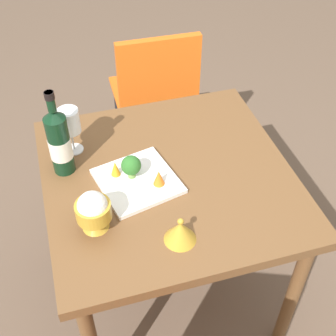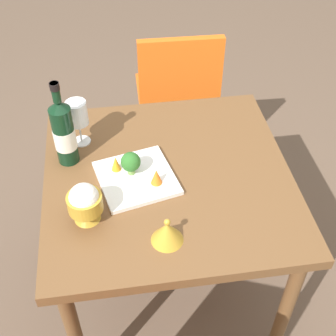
# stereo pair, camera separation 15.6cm
# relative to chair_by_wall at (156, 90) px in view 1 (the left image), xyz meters

# --- Properties ---
(ground_plane) EXTENTS (8.00, 8.00, 0.00)m
(ground_plane) POSITION_rel_chair_by_wall_xyz_m (0.17, 0.79, -0.53)
(ground_plane) COLOR brown
(dining_table) EXTENTS (0.86, 0.86, 0.72)m
(dining_table) POSITION_rel_chair_by_wall_xyz_m (0.17, 0.79, 0.11)
(dining_table) COLOR brown
(dining_table) RESTS_ON ground_plane
(chair_by_wall) EXTENTS (0.41, 0.41, 0.85)m
(chair_by_wall) POSITION_rel_chair_by_wall_xyz_m (0.00, 0.00, 0.00)
(chair_by_wall) COLOR orange
(chair_by_wall) RESTS_ON ground_plane
(wine_bottle) EXTENTS (0.08, 0.08, 0.32)m
(wine_bottle) POSITION_rel_chair_by_wall_xyz_m (0.51, 0.67, 0.32)
(wine_bottle) COLOR black
(wine_bottle) RESTS_ON dining_table
(wine_glass) EXTENTS (0.08, 0.08, 0.18)m
(wine_glass) POSITION_rel_chair_by_wall_xyz_m (0.46, 0.57, 0.32)
(wine_glass) COLOR white
(wine_glass) RESTS_ON dining_table
(rice_bowl) EXTENTS (0.11, 0.11, 0.14)m
(rice_bowl) POSITION_rel_chair_by_wall_xyz_m (0.45, 0.95, 0.27)
(rice_bowl) COLOR gold
(rice_bowl) RESTS_ON dining_table
(rice_bowl_lid) EXTENTS (0.10, 0.10, 0.09)m
(rice_bowl_lid) POSITION_rel_chair_by_wall_xyz_m (0.21, 1.08, 0.23)
(rice_bowl_lid) COLOR gold
(rice_bowl_lid) RESTS_ON dining_table
(serving_plate) EXTENTS (0.30, 0.30, 0.02)m
(serving_plate) POSITION_rel_chair_by_wall_xyz_m (0.28, 0.80, 0.20)
(serving_plate) COLOR white
(serving_plate) RESTS_ON dining_table
(broccoli_floret) EXTENTS (0.07, 0.07, 0.09)m
(broccoli_floret) POSITION_rel_chair_by_wall_xyz_m (0.29, 0.79, 0.26)
(broccoli_floret) COLOR #729E4C
(broccoli_floret) RESTS_ON serving_plate
(carrot_garnish_left) EXTENTS (0.04, 0.04, 0.06)m
(carrot_garnish_left) POSITION_rel_chair_by_wall_xyz_m (0.21, 0.84, 0.24)
(carrot_garnish_left) COLOR orange
(carrot_garnish_left) RESTS_ON serving_plate
(carrot_garnish_right) EXTENTS (0.03, 0.03, 0.06)m
(carrot_garnish_right) POSITION_rel_chair_by_wall_xyz_m (0.34, 0.76, 0.24)
(carrot_garnish_right) COLOR orange
(carrot_garnish_right) RESTS_ON serving_plate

